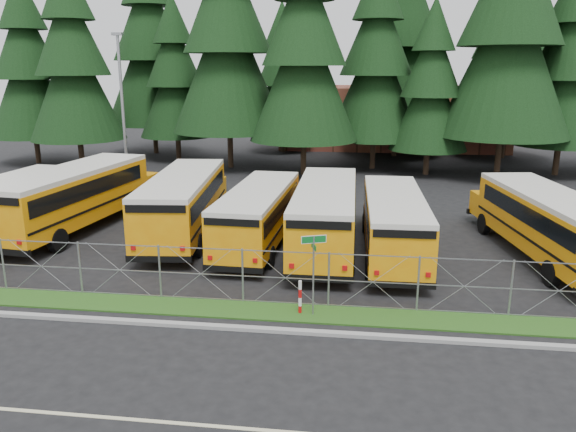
% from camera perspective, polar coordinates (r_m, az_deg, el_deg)
% --- Properties ---
extents(ground, '(120.00, 120.00, 0.00)m').
position_cam_1_polar(ground, '(20.84, -1.28, -7.81)').
color(ground, black).
rests_on(ground, ground).
extents(curb, '(50.00, 0.25, 0.12)m').
position_cam_1_polar(curb, '(18.04, -2.78, -11.43)').
color(curb, gray).
rests_on(curb, ground).
extents(grass_verge, '(50.00, 1.40, 0.06)m').
position_cam_1_polar(grass_verge, '(19.29, -2.05, -9.67)').
color(grass_verge, '#1F4A15').
rests_on(grass_verge, ground).
extents(road_lane_line, '(50.00, 0.12, 0.01)m').
position_cam_1_polar(road_lane_line, '(13.95, -6.54, -20.52)').
color(road_lane_line, beige).
rests_on(road_lane_line, ground).
extents(chainlink_fence, '(44.00, 0.10, 2.00)m').
position_cam_1_polar(chainlink_fence, '(19.55, -1.74, -6.24)').
color(chainlink_fence, '#909398').
rests_on(chainlink_fence, ground).
extents(brick_building, '(22.00, 10.00, 6.00)m').
position_cam_1_polar(brick_building, '(59.28, 10.48, 9.89)').
color(brick_building, brown).
rests_on(brick_building, ground).
extents(bus_0, '(3.53, 10.88, 2.80)m').
position_cam_1_polar(bus_0, '(30.47, -26.60, 0.75)').
color(bus_0, orange).
rests_on(bus_0, ground).
extents(bus_1, '(4.33, 12.37, 3.18)m').
position_cam_1_polar(bus_1, '(30.27, -20.58, 1.67)').
color(bus_1, orange).
rests_on(bus_1, ground).
extents(bus_3, '(3.85, 11.78, 3.03)m').
position_cam_1_polar(bus_3, '(27.87, -10.42, 1.15)').
color(bus_3, orange).
rests_on(bus_3, ground).
extents(bus_4, '(2.92, 10.51, 2.73)m').
position_cam_1_polar(bus_4, '(25.92, -2.88, -0.02)').
color(bus_4, orange).
rests_on(bus_4, ground).
extents(bus_5, '(2.79, 11.33, 2.96)m').
position_cam_1_polar(bus_5, '(25.30, 3.87, -0.13)').
color(bus_5, orange).
rests_on(bus_5, ground).
extents(bus_6, '(2.68, 10.57, 2.76)m').
position_cam_1_polar(bus_6, '(24.87, 10.65, -0.88)').
color(bus_6, orange).
rests_on(bus_6, ground).
extents(bus_east, '(4.40, 11.50, 2.94)m').
position_cam_1_polar(bus_east, '(26.46, 24.58, -0.84)').
color(bus_east, orange).
rests_on(bus_east, ground).
extents(street_sign, '(0.80, 0.53, 2.81)m').
position_cam_1_polar(street_sign, '(18.29, 2.62, -4.32)').
color(street_sign, '#909398').
rests_on(street_sign, ground).
extents(striped_bollard, '(0.11, 0.11, 1.20)m').
position_cam_1_polar(striped_bollard, '(18.92, 1.23, -8.29)').
color(striped_bollard, '#B20C0C').
rests_on(striped_bollard, ground).
extents(light_standard, '(0.70, 0.35, 10.14)m').
position_cam_1_polar(light_standard, '(39.51, -16.46, 10.70)').
color(light_standard, '#909398').
rests_on(light_standard, ground).
extents(conifer_0, '(7.00, 7.00, 15.49)m').
position_cam_1_polar(conifer_0, '(52.25, -24.89, 13.33)').
color(conifer_0, black).
rests_on(conifer_0, ground).
extents(conifer_1, '(7.35, 7.35, 16.25)m').
position_cam_1_polar(conifer_1, '(47.92, -21.02, 14.14)').
color(conifer_1, black).
rests_on(conifer_1, ground).
extents(conifer_2, '(6.34, 6.34, 14.02)m').
position_cam_1_polar(conifer_2, '(50.45, -11.41, 13.54)').
color(conifer_2, black).
rests_on(conifer_2, ground).
extents(conifer_3, '(9.02, 9.02, 19.94)m').
position_cam_1_polar(conifer_3, '(45.87, -6.17, 17.32)').
color(conifer_3, black).
rests_on(conifer_3, ground).
extents(conifer_4, '(8.07, 8.07, 17.85)m').
position_cam_1_polar(conifer_4, '(42.47, 1.66, 16.17)').
color(conifer_4, black).
rests_on(conifer_4, ground).
extents(conifer_5, '(7.35, 7.35, 16.25)m').
position_cam_1_polar(conifer_5, '(45.57, 8.94, 14.92)').
color(conifer_5, black).
rests_on(conifer_5, ground).
extents(conifer_6, '(5.85, 5.85, 12.94)m').
position_cam_1_polar(conifer_6, '(43.78, 14.32, 12.48)').
color(conifer_6, black).
rests_on(conifer_6, ground).
extents(conifer_7, '(9.41, 9.41, 20.80)m').
position_cam_1_polar(conifer_7, '(44.21, 21.66, 17.05)').
color(conifer_7, black).
rests_on(conifer_7, ground).
extents(conifer_8, '(7.06, 7.06, 15.61)m').
position_cam_1_polar(conifer_8, '(46.92, 26.55, 13.18)').
color(conifer_8, black).
rests_on(conifer_8, ground).
extents(conifer_10, '(8.51, 8.51, 18.82)m').
position_cam_1_polar(conifer_10, '(54.76, -13.84, 16.03)').
color(conifer_10, black).
rests_on(conifer_10, ground).
extents(conifer_11, '(6.27, 6.27, 13.86)m').
position_cam_1_polar(conifer_11, '(54.25, -0.59, 13.83)').
color(conifer_11, black).
rests_on(conifer_11, ground).
extents(conifer_12, '(9.60, 9.60, 21.23)m').
position_cam_1_polar(conifer_12, '(52.46, 11.29, 17.54)').
color(conifer_12, black).
rests_on(conifer_12, ground).
extents(conifer_13, '(8.67, 8.67, 19.18)m').
position_cam_1_polar(conifer_13, '(53.97, 21.84, 15.62)').
color(conifer_13, black).
rests_on(conifer_13, ground).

